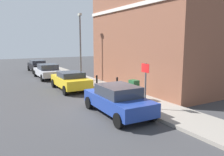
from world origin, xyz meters
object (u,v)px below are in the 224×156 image
car_silver (48,71)px  street_sign (145,79)px  car_blue (118,99)px  bollard_near_cabinet (117,84)px  bollard_far_kerb (97,82)px  car_yellow (71,80)px  lamppost (80,44)px  utility_cabinet (134,91)px  car_black (38,66)px

car_silver → street_sign: size_ratio=1.91×
car_blue → car_silver: bearing=2.1°
bollard_near_cabinet → street_sign: 3.91m
car_silver → bollard_far_kerb: 7.80m
car_yellow → street_sign: street_sign is taller
bollard_far_kerb → lamppost: lamppost is taller
utility_cabinet → car_blue: bearing=-143.6°
car_yellow → utility_cabinet: 5.44m
car_silver → bollard_near_cabinet: car_silver is taller
car_yellow → bollard_near_cabinet: bearing=-143.5°
car_black → bollard_near_cabinet: 14.59m
car_blue → bollard_far_kerb: (1.32, 4.97, -0.04)m
lamppost → bollard_near_cabinet: bearing=-88.5°
utility_cabinet → bollard_near_cabinet: size_ratio=1.11×
car_silver → car_black: bearing=-1.3°
car_yellow → car_silver: bearing=2.2°
car_black → bollard_near_cabinet: bearing=-170.5°
car_silver → bollard_near_cabinet: size_ratio=4.22×
utility_cabinet → street_sign: size_ratio=0.50×
car_black → utility_cabinet: 16.59m
car_blue → street_sign: bearing=-97.5°
bollard_far_kerb → street_sign: street_sign is taller
car_black → street_sign: street_sign is taller
car_blue → car_yellow: (-0.05, 6.51, -0.04)m
car_silver → car_yellow: bearing=-178.0°
car_yellow → lamppost: (1.99, 2.90, 2.59)m
bollard_far_kerb → street_sign: bearing=-88.4°
car_black → lamppost: lamppost is taller
car_silver → bollard_near_cabinet: (2.28, -9.12, -0.01)m
car_yellow → car_black: size_ratio=0.91×
car_silver → lamppost: size_ratio=0.77×
street_sign → lamppost: lamppost is taller
car_silver → utility_cabinet: (2.18, -11.15, -0.04)m
car_blue → car_yellow: size_ratio=1.03×
utility_cabinet → street_sign: 2.03m
lamppost → utility_cabinet: bearing=-89.6°
car_blue → street_sign: 1.74m
lamppost → car_silver: bearing=123.4°
car_blue → car_yellow: 6.51m
car_blue → car_silver: 12.62m
car_silver → car_black: (0.19, 5.32, 0.00)m
car_black → bollard_far_kerb: (1.31, -12.98, -0.01)m
car_black → bollard_near_cabinet: size_ratio=4.32×
car_yellow → street_sign: (1.52, -6.73, 0.95)m
bollard_near_cabinet → car_black: bearing=98.2°
bollard_far_kerb → lamppost: (0.62, 4.44, 2.60)m
car_black → utility_cabinet: size_ratio=3.91×
car_black → car_blue: bearing=-178.7°
car_silver → bollard_far_kerb: size_ratio=4.22×
car_yellow → car_silver: size_ratio=0.93×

